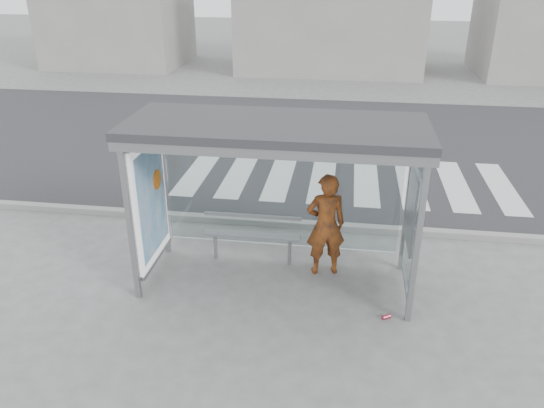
{
  "coord_description": "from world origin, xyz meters",
  "views": [
    {
      "loc": [
        0.97,
        -7.06,
        4.69
      ],
      "look_at": [
        -0.08,
        0.2,
        1.27
      ],
      "focal_mm": 35.0,
      "sensor_mm": 36.0,
      "label": 1
    }
  ],
  "objects": [
    {
      "name": "building_center",
      "position": [
        0.0,
        18.0,
        2.5
      ],
      "size": [
        8.0,
        5.0,
        5.0
      ],
      "primitive_type": "cube",
      "color": "gray",
      "rests_on": "ground"
    },
    {
      "name": "person",
      "position": [
        0.74,
        0.42,
        0.86
      ],
      "size": [
        0.71,
        0.55,
        1.72
      ],
      "primitive_type": "imported",
      "rotation": [
        0.0,
        0.0,
        3.38
      ],
      "color": "orange",
      "rests_on": "ground"
    },
    {
      "name": "soda_can",
      "position": [
        1.7,
        -0.71,
        0.03
      ],
      "size": [
        0.14,
        0.12,
        0.07
      ],
      "primitive_type": "cylinder",
      "rotation": [
        0.0,
        1.57,
        0.51
      ],
      "color": "#C53A51",
      "rests_on": "ground"
    },
    {
      "name": "bus_shelter",
      "position": [
        -0.37,
        0.06,
        1.98
      ],
      "size": [
        4.25,
        1.65,
        2.62
      ],
      "color": "gray",
      "rests_on": "ground"
    },
    {
      "name": "crosswalk",
      "position": [
        1.0,
        4.5,
        0.0
      ],
      "size": [
        7.55,
        3.0,
        0.0
      ],
      "color": "silver",
      "rests_on": "ground"
    },
    {
      "name": "curb",
      "position": [
        0.0,
        1.95,
        0.06
      ],
      "size": [
        30.0,
        0.18,
        0.12
      ],
      "primitive_type": "cube",
      "color": "gray",
      "rests_on": "ground"
    },
    {
      "name": "bench",
      "position": [
        -0.47,
        0.58,
        0.5
      ],
      "size": [
        1.63,
        0.21,
        0.84
      ],
      "color": "gray",
      "rests_on": "ground"
    },
    {
      "name": "ground",
      "position": [
        0.0,
        0.0,
        0.0
      ],
      "size": [
        80.0,
        80.0,
        0.0
      ],
      "primitive_type": "plane",
      "color": "#61615E",
      "rests_on": "ground"
    },
    {
      "name": "road",
      "position": [
        0.0,
        7.0,
        0.0
      ],
      "size": [
        30.0,
        10.0,
        0.01
      ],
      "primitive_type": "cube",
      "color": "#2B2A2D",
      "rests_on": "ground"
    }
  ]
}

